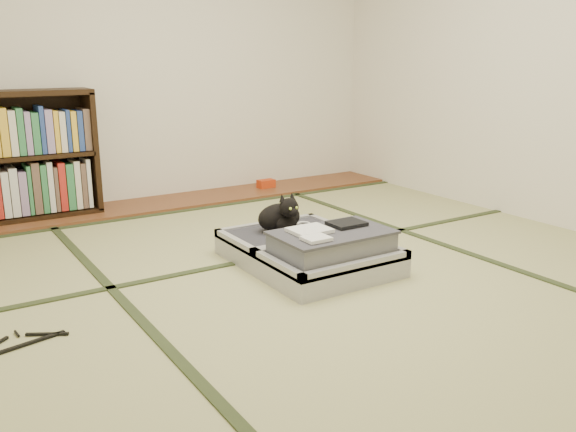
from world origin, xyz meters
TOP-DOWN VIEW (x-y plane):
  - floor at (0.00, 0.00)m, footprint 4.50×4.50m
  - wood_strip at (0.00, 2.00)m, footprint 4.00×0.50m
  - red_item at (0.88, 2.03)m, footprint 0.15×0.09m
  - tatami_borders at (0.00, 0.49)m, footprint 4.00×4.50m
  - suitcase at (0.06, 0.12)m, footprint 0.71×0.95m
  - cat at (0.05, 0.42)m, footprint 0.32×0.32m
  - cable_coil at (0.23, 0.45)m, footprint 0.10×0.10m
  - hanger at (-1.50, -0.02)m, footprint 0.37×0.21m

SIDE VIEW (x-z plane):
  - floor at x=0.00m, z-range 0.00..0.00m
  - tatami_borders at x=0.00m, z-range 0.00..0.01m
  - hanger at x=-1.50m, z-range 0.00..0.01m
  - wood_strip at x=0.00m, z-range 0.00..0.02m
  - red_item at x=0.88m, z-range 0.02..0.09m
  - suitcase at x=0.06m, z-range -0.04..0.24m
  - cable_coil at x=0.23m, z-range 0.13..0.16m
  - cat at x=0.05m, z-range 0.10..0.36m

